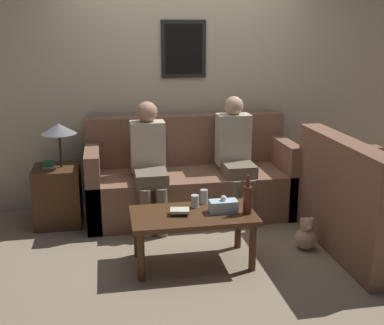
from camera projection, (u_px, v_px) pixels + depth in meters
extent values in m
plane|color=gray|center=(199.00, 231.00, 4.71)|extent=(16.00, 16.00, 0.00)
cube|color=beige|center=(183.00, 86.00, 5.25)|extent=(9.00, 0.06, 2.60)
cube|color=black|center=(184.00, 49.00, 5.10)|extent=(0.48, 0.02, 0.60)
cube|color=beige|center=(184.00, 49.00, 5.10)|extent=(0.40, 0.01, 0.52)
cube|color=brown|center=(191.00, 193.00, 5.07)|extent=(2.14, 0.83, 0.48)
cube|color=brown|center=(186.00, 140.00, 5.23)|extent=(2.14, 0.20, 0.54)
cube|color=brown|center=(94.00, 185.00, 4.86)|extent=(0.14, 0.83, 0.77)
cube|color=brown|center=(282.00, 175.00, 5.20)|extent=(0.14, 0.83, 0.77)
cube|color=brown|center=(371.00, 223.00, 4.28)|extent=(0.83, 1.45, 0.48)
cube|color=brown|center=(343.00, 171.00, 4.09)|extent=(0.20, 1.45, 0.54)
cube|color=brown|center=(338.00, 185.00, 4.87)|extent=(0.83, 0.14, 0.77)
cube|color=#4C2D19|center=(193.00, 216.00, 3.96)|extent=(1.02, 0.56, 0.04)
cylinder|color=#4C2D19|center=(141.00, 257.00, 3.74)|extent=(0.06, 0.06, 0.41)
cylinder|color=#4C2D19|center=(253.00, 247.00, 3.89)|extent=(0.06, 0.06, 0.41)
cylinder|color=#4C2D19|center=(137.00, 234.00, 4.15)|extent=(0.06, 0.06, 0.41)
cylinder|color=#4C2D19|center=(238.00, 226.00, 4.31)|extent=(0.06, 0.06, 0.41)
cube|color=#4C2D19|center=(58.00, 196.00, 4.81)|extent=(0.45, 0.45, 0.59)
cylinder|color=#262628|center=(60.00, 150.00, 4.70)|extent=(0.02, 0.02, 0.36)
cone|color=slate|center=(59.00, 129.00, 4.64)|extent=(0.34, 0.34, 0.10)
cube|color=beige|center=(48.00, 167.00, 4.70)|extent=(0.12, 0.08, 0.03)
cube|color=#237547|center=(48.00, 165.00, 4.69)|extent=(0.11, 0.09, 0.02)
cube|color=#237547|center=(48.00, 163.00, 4.69)|extent=(0.10, 0.07, 0.02)
cylinder|color=#562319|center=(247.00, 200.00, 3.92)|extent=(0.07, 0.07, 0.23)
cylinder|color=#562319|center=(248.00, 181.00, 3.88)|extent=(0.03, 0.03, 0.10)
cylinder|color=silver|center=(195.00, 201.00, 4.07)|extent=(0.07, 0.07, 0.11)
cube|color=black|center=(180.00, 213.00, 3.93)|extent=(0.12, 0.09, 0.02)
cube|color=beige|center=(180.00, 210.00, 3.92)|extent=(0.17, 0.13, 0.02)
cylinder|color=#BCBCC1|center=(204.00, 196.00, 4.17)|extent=(0.07, 0.07, 0.12)
cube|color=silver|center=(223.00, 206.00, 3.97)|extent=(0.23, 0.12, 0.10)
sphere|color=white|center=(223.00, 198.00, 3.95)|extent=(0.05, 0.05, 0.05)
cube|color=#756651|center=(151.00, 176.00, 4.67)|extent=(0.31, 0.47, 0.14)
cylinder|color=#756651|center=(146.00, 213.00, 4.51)|extent=(0.11, 0.11, 0.48)
cylinder|color=#756651|center=(162.00, 212.00, 4.54)|extent=(0.11, 0.11, 0.48)
cube|color=beige|center=(148.00, 146.00, 4.82)|extent=(0.34, 0.22, 0.50)
sphere|color=tan|center=(147.00, 112.00, 4.73)|extent=(0.21, 0.21, 0.21)
cube|color=#756651|center=(238.00, 169.00, 4.90)|extent=(0.31, 0.41, 0.14)
cylinder|color=#756651|center=(235.00, 203.00, 4.77)|extent=(0.11, 0.11, 0.48)
cylinder|color=#756651|center=(250.00, 202.00, 4.80)|extent=(0.11, 0.11, 0.48)
cube|color=beige|center=(233.00, 139.00, 5.03)|extent=(0.34, 0.22, 0.53)
sphere|color=tan|center=(234.00, 106.00, 4.93)|extent=(0.20, 0.20, 0.20)
sphere|color=tan|center=(306.00, 239.00, 4.31)|extent=(0.19, 0.19, 0.19)
sphere|color=tan|center=(307.00, 224.00, 4.27)|extent=(0.13, 0.13, 0.13)
sphere|color=tan|center=(302.00, 220.00, 4.25)|extent=(0.04, 0.04, 0.04)
sphere|color=tan|center=(312.00, 219.00, 4.26)|extent=(0.04, 0.04, 0.04)
sphere|color=beige|center=(309.00, 227.00, 4.22)|extent=(0.05, 0.05, 0.05)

